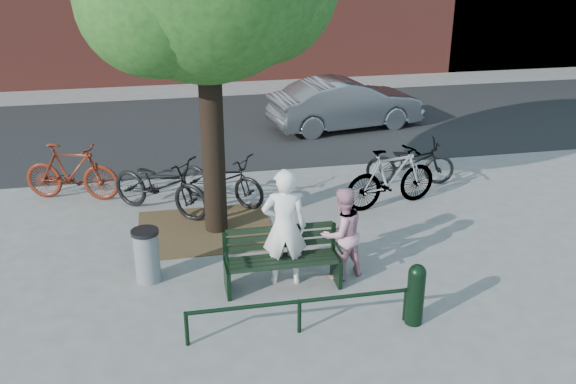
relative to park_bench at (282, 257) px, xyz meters
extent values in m
plane|color=gray|center=(0.00, -0.08, -0.48)|extent=(90.00, 90.00, 0.00)
cube|color=brown|center=(-1.00, 2.12, -0.47)|extent=(2.40, 2.00, 0.02)
cube|color=black|center=(0.00, 8.42, -0.47)|extent=(40.00, 7.00, 0.01)
cube|color=black|center=(-0.84, -0.08, -0.25)|extent=(0.06, 0.52, 0.45)
cube|color=black|center=(-0.84, 0.15, 0.19)|extent=(0.06, 0.06, 0.44)
cylinder|color=black|center=(-0.84, -0.18, 0.15)|extent=(0.04, 0.36, 0.04)
cube|color=black|center=(0.84, -0.08, -0.25)|extent=(0.06, 0.52, 0.45)
cube|color=black|center=(0.84, 0.15, 0.19)|extent=(0.06, 0.06, 0.44)
cylinder|color=black|center=(0.84, -0.18, 0.15)|extent=(0.04, 0.36, 0.04)
cube|color=black|center=(0.00, -0.08, -0.03)|extent=(1.64, 0.46, 0.04)
cube|color=black|center=(0.00, 0.15, 0.26)|extent=(1.64, 0.03, 0.47)
cylinder|color=black|center=(-1.50, -1.28, -0.23)|extent=(0.06, 0.06, 0.50)
cylinder|color=black|center=(0.00, -1.28, -0.23)|extent=(0.06, 0.06, 0.50)
cylinder|color=black|center=(1.50, -1.28, -0.23)|extent=(0.06, 0.06, 0.50)
cylinder|color=black|center=(0.00, -1.28, 0.00)|extent=(3.00, 0.06, 0.06)
cylinder|color=black|center=(-0.80, 2.12, 1.42)|extent=(0.40, 0.40, 3.80)
imported|color=silver|center=(0.06, 0.07, 0.45)|extent=(0.74, 0.54, 1.86)
imported|color=#CB8B9D|center=(0.95, 0.07, 0.26)|extent=(0.87, 0.78, 1.49)
cylinder|color=black|center=(1.60, -1.37, -0.09)|extent=(0.24, 0.24, 0.79)
sphere|color=black|center=(1.60, -1.37, 0.31)|extent=(0.24, 0.24, 0.24)
cylinder|color=gray|center=(-2.00, 0.52, -0.08)|extent=(0.38, 0.38, 0.80)
cylinder|color=black|center=(-2.00, 0.52, 0.35)|extent=(0.42, 0.42, 0.06)
imported|color=black|center=(-1.76, 3.07, 0.09)|extent=(2.17, 1.95, 1.14)
imported|color=#591A0C|center=(-3.48, 4.09, 0.10)|extent=(2.01, 1.10, 1.16)
imported|color=black|center=(-0.57, 3.34, 0.03)|extent=(1.92, 1.78, 1.02)
imported|color=gray|center=(2.64, 2.53, 0.12)|extent=(2.06, 1.00, 1.19)
imported|color=black|center=(3.44, 3.57, 0.01)|extent=(1.95, 0.97, 0.98)
imported|color=slate|center=(3.21, 7.77, 0.20)|extent=(4.29, 2.09, 1.35)
camera|label=1|loc=(-1.57, -8.41, 4.61)|focal=40.00mm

